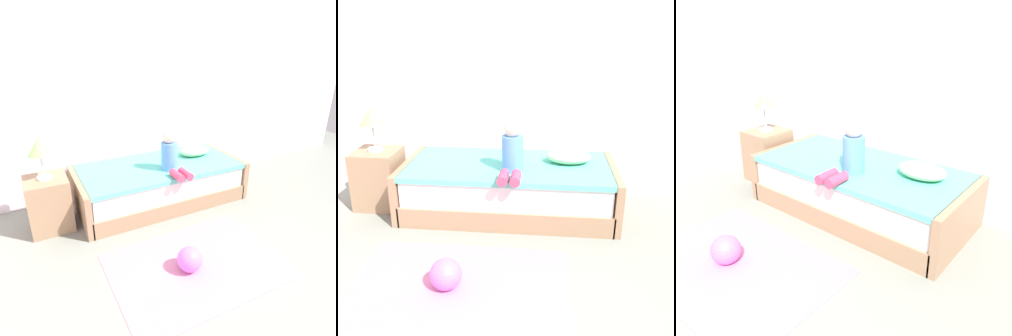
% 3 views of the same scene
% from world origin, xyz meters
% --- Properties ---
extents(ground_plane, '(9.20, 9.20, 0.00)m').
position_xyz_m(ground_plane, '(0.00, 0.00, 0.00)').
color(ground_plane, gray).
extents(wall_rear, '(7.20, 0.10, 2.90)m').
position_xyz_m(wall_rear, '(0.00, 2.60, 1.45)').
color(wall_rear, white).
rests_on(wall_rear, ground).
extents(bed, '(2.11, 1.00, 0.50)m').
position_xyz_m(bed, '(-0.39, 2.00, 0.25)').
color(bed, '#997556').
rests_on(bed, ground).
extents(nightstand, '(0.44, 0.44, 0.60)m').
position_xyz_m(nightstand, '(-1.74, 1.98, 0.30)').
color(nightstand, '#997556').
rests_on(nightstand, ground).
extents(table_lamp, '(0.24, 0.24, 0.45)m').
position_xyz_m(table_lamp, '(-1.74, 1.98, 0.94)').
color(table_lamp, silver).
rests_on(table_lamp, nightstand).
extents(child_figure, '(0.20, 0.51, 0.50)m').
position_xyz_m(child_figure, '(-0.34, 1.77, 0.70)').
color(child_figure, '#598CD1').
rests_on(child_figure, bed).
extents(pillow, '(0.44, 0.30, 0.13)m').
position_xyz_m(pillow, '(0.20, 2.10, 0.56)').
color(pillow, '#99CC8C').
rests_on(pillow, bed).
extents(toy_ball, '(0.23, 0.23, 0.23)m').
position_xyz_m(toy_ball, '(-0.71, 0.68, 0.12)').
color(toy_ball, '#CC66D8').
rests_on(toy_ball, ground).
extents(area_rug, '(1.60, 1.10, 0.01)m').
position_xyz_m(area_rug, '(-0.62, 0.70, 0.00)').
color(area_rug, pink).
rests_on(area_rug, ground).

